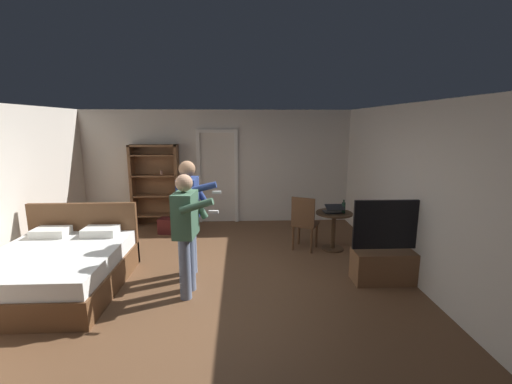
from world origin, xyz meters
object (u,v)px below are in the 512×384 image
at_px(bottle_on_table, 344,208).
at_px(person_blue_shirt, 187,227).
at_px(bed, 58,268).
at_px(tv_flatscreen, 393,258).
at_px(suitcase_dark, 173,226).
at_px(wooden_chair, 304,221).
at_px(bookshelf, 156,182).
at_px(laptop, 333,210).
at_px(person_striped_shirt, 189,211).
at_px(side_table, 334,224).

bearing_deg(bottle_on_table, person_blue_shirt, -149.72).
distance_m(bed, tv_flatscreen, 4.72).
relative_size(tv_flatscreen, suitcase_dark, 2.09).
bearing_deg(wooden_chair, bookshelf, 149.92).
bearing_deg(laptop, tv_flatscreen, -66.80).
bearing_deg(bottle_on_table, laptop, 167.72).
bearing_deg(bookshelf, bottle_on_table, -26.36).
xyz_separation_m(wooden_chair, person_blue_shirt, (-1.84, -1.55, 0.40)).
relative_size(person_blue_shirt, person_striped_shirt, 0.94).
bearing_deg(laptop, bed, -163.02).
bearing_deg(bed, suitcase_dark, 64.98).
xyz_separation_m(bookshelf, bottle_on_table, (3.71, -1.84, -0.17)).
bearing_deg(suitcase_dark, person_striped_shirt, -62.58).
bearing_deg(tv_flatscreen, person_striped_shirt, 173.71).
bearing_deg(wooden_chair, person_blue_shirt, -139.89).
xyz_separation_m(bookshelf, person_striped_shirt, (1.15, -2.74, 0.03)).
height_order(person_blue_shirt, person_striped_shirt, person_striped_shirt).
xyz_separation_m(bookshelf, side_table, (3.57, -1.76, -0.50)).
bearing_deg(side_table, bookshelf, 153.77).
bearing_deg(side_table, suitcase_dark, 160.66).
bearing_deg(suitcase_dark, wooden_chair, -13.42).
bearing_deg(person_blue_shirt, laptop, 32.68).
bearing_deg(person_striped_shirt, side_table, 22.15).
bearing_deg(person_blue_shirt, tv_flatscreen, 4.78).
distance_m(tv_flatscreen, bottle_on_table, 1.36).
bearing_deg(wooden_chair, bottle_on_table, -6.89).
height_order(tv_flatscreen, person_blue_shirt, person_blue_shirt).
xyz_separation_m(person_striped_shirt, suitcase_dark, (-0.67, 2.07, -0.85)).
height_order(wooden_chair, person_striped_shirt, person_striped_shirt).
bearing_deg(tv_flatscreen, side_table, 111.41).
bearing_deg(bed, person_striped_shirt, 10.58).
relative_size(wooden_chair, person_striped_shirt, 0.57).
xyz_separation_m(bed, bookshelf, (0.64, 3.08, 0.67)).
bearing_deg(bottle_on_table, bookshelf, 153.64).
bearing_deg(bookshelf, laptop, -26.97).
relative_size(bottle_on_table, suitcase_dark, 0.42).
bearing_deg(bed, side_table, 17.40).
relative_size(laptop, bottle_on_table, 1.36).
bearing_deg(person_blue_shirt, bookshelf, 109.81).
bearing_deg(bookshelf, side_table, -26.23).
xyz_separation_m(bookshelf, laptop, (3.54, -1.80, -0.23)).
height_order(bottle_on_table, person_blue_shirt, person_blue_shirt).
bearing_deg(person_striped_shirt, tv_flatscreen, -6.29).
relative_size(tv_flatscreen, laptop, 3.68).
height_order(laptop, bottle_on_table, bottle_on_table).
relative_size(tv_flatscreen, person_striped_shirt, 0.70).
bearing_deg(laptop, bottle_on_table, -12.28).
relative_size(tv_flatscreen, side_table, 1.75).
xyz_separation_m(bookshelf, person_blue_shirt, (1.19, -3.31, -0.03)).
relative_size(side_table, laptop, 2.10).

